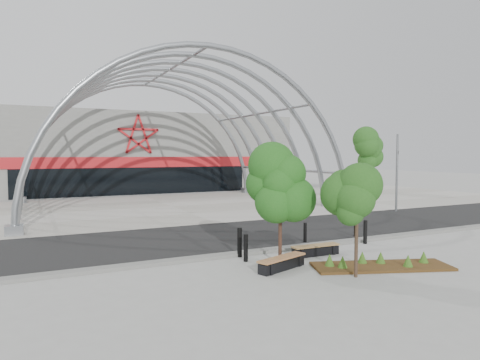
% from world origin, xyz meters
% --- Properties ---
extents(ground, '(140.00, 140.00, 0.00)m').
position_xyz_m(ground, '(0.00, 0.00, 0.00)').
color(ground, '#979792').
rests_on(ground, ground).
extents(road, '(140.00, 7.00, 0.02)m').
position_xyz_m(road, '(0.00, 3.50, 0.01)').
color(road, black).
rests_on(road, ground).
extents(forecourt, '(60.00, 17.00, 0.04)m').
position_xyz_m(forecourt, '(0.00, 15.50, 0.02)').
color(forecourt, '#A39E92').
rests_on(forecourt, ground).
extents(kerb, '(60.00, 0.50, 0.12)m').
position_xyz_m(kerb, '(0.00, -0.25, 0.06)').
color(kerb, slate).
rests_on(kerb, ground).
extents(arena_building, '(34.00, 15.24, 8.00)m').
position_xyz_m(arena_building, '(0.00, 33.45, 3.99)').
color(arena_building, slate).
rests_on(arena_building, ground).
extents(vault_canopy, '(20.80, 15.80, 20.36)m').
position_xyz_m(vault_canopy, '(0.00, 15.50, 0.02)').
color(vault_canopy, '#91959A').
rests_on(vault_canopy, ground).
extents(planting_bed, '(4.87, 2.95, 0.49)m').
position_xyz_m(planting_bed, '(1.41, -3.96, 0.12)').
color(planting_bed, '#3D2C0E').
rests_on(planting_bed, ground).
extents(signal_pole, '(0.37, 0.72, 5.20)m').
position_xyz_m(signal_pole, '(12.83, 6.28, 2.72)').
color(signal_pole, slate).
rests_on(signal_pole, ground).
extents(street_tree_0, '(1.71, 1.71, 3.91)m').
position_xyz_m(street_tree_0, '(-1.41, -2.08, 2.81)').
color(street_tree_0, '#321813').
rests_on(street_tree_0, ground).
extents(street_tree_1, '(1.40, 1.40, 3.32)m').
position_xyz_m(street_tree_1, '(-0.09, -4.49, 2.38)').
color(street_tree_1, '#33251A').
rests_on(street_tree_1, ground).
extents(bench_0, '(2.09, 1.11, 0.43)m').
position_xyz_m(bench_0, '(-1.72, -2.72, 0.21)').
color(bench_0, black).
rests_on(bench_0, ground).
extents(bench_1, '(1.98, 0.48, 0.41)m').
position_xyz_m(bench_1, '(0.48, -1.58, 0.20)').
color(bench_1, black).
rests_on(bench_1, ground).
extents(bollard_0, '(0.18, 0.18, 1.11)m').
position_xyz_m(bollard_0, '(-2.21, -0.49, 0.55)').
color(bollard_0, black).
rests_on(bollard_0, ground).
extents(bollard_1, '(0.16, 0.16, 1.00)m').
position_xyz_m(bollard_1, '(-2.32, -1.22, 0.50)').
color(bollard_1, black).
rests_on(bollard_1, ground).
extents(bollard_2, '(0.14, 0.14, 0.88)m').
position_xyz_m(bollard_2, '(1.51, 0.59, 0.44)').
color(bollard_2, black).
rests_on(bollard_2, ground).
extents(bollard_3, '(0.16, 0.16, 1.02)m').
position_xyz_m(bollard_3, '(3.70, -0.75, 0.51)').
color(bollard_3, black).
rests_on(bollard_3, ground).
extents(bollard_4, '(0.15, 0.15, 0.96)m').
position_xyz_m(bollard_4, '(4.38, 0.64, 0.48)').
color(bollard_4, black).
rests_on(bollard_4, ground).
extents(bg_tree_1, '(2.70, 2.70, 5.91)m').
position_xyz_m(bg_tree_1, '(21.00, 18.00, 4.25)').
color(bg_tree_1, black).
rests_on(bg_tree_1, ground).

